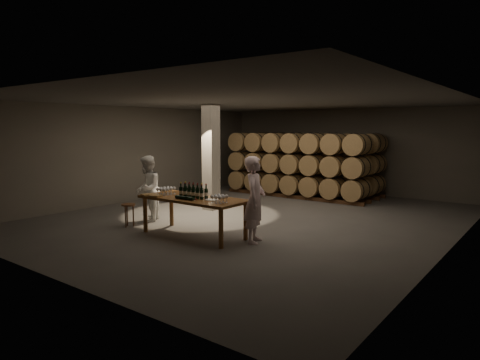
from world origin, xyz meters
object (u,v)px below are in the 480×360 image
Objects in this scene: tasting_table at (193,202)px; stool at (128,208)px; bottle_cluster at (193,192)px; plate at (212,200)px; person_woman at (148,189)px; person_man at (255,200)px; notebook_near at (155,196)px.

stool is at bearing -170.96° from tasting_table.
bottle_cluster is 0.58m from plate.
stool is 0.81m from person_woman.
person_woman reaches higher than stool.
person_man reaches higher than stool.
stool is 3.52m from person_man.
stool is (-2.54, -0.30, -0.43)m from plate.
tasting_table is 1.52m from person_man.
stool is at bearing -173.34° from plate.
person_man is at bearing 24.57° from plate.
tasting_table is 0.59m from plate.
bottle_cluster is at bearing 42.34° from person_woman.
plate is at bearing 4.55° from notebook_near.
person_man reaches higher than bottle_cluster.
person_man is at bearing 7.73° from notebook_near.
tasting_table reaches higher than stool.
person_woman reaches higher than notebook_near.
stool is 0.33× the size of person_woman.
person_woman is (-2.03, 0.38, 0.09)m from tasting_table.
person_man reaches higher than tasting_table.
bottle_cluster is 1.26× the size of stool.
plate is at bearing -0.88° from bottle_cluster.
tasting_table is 4.47× the size of stool.
person_woman is at bearing 134.26° from notebook_near.
person_woman reaches higher than tasting_table.
tasting_table is 8.76× the size of plate.
person_man is at bearing 15.19° from bottle_cluster.
notebook_near is at bearing 19.58° from person_woman.
notebook_near reaches higher than tasting_table.
tasting_table is 1.38× the size of person_man.
tasting_table is 2.07m from person_woman.
person_man is (3.42, 0.70, 0.47)m from stool.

